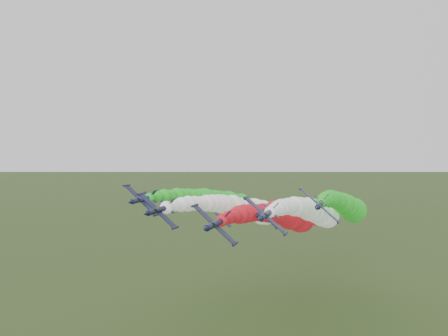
{
  "coord_description": "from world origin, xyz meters",
  "views": [
    {
      "loc": [
        24.36,
        -78.04,
        53.92
      ],
      "look_at": [
        -2.14,
        6.36,
        49.93
      ],
      "focal_mm": 35.0,
      "sensor_mm": 36.0,
      "label": 1
    }
  ],
  "objects_px": {
    "jet_inner_right": "(315,212)",
    "jet_trail": "(306,211)",
    "jet_lead": "(287,217)",
    "jet_inner_left": "(247,209)",
    "jet_outer_left": "(229,202)",
    "jet_outer_right": "(347,206)"
  },
  "relations": [
    {
      "from": "jet_inner_right",
      "to": "jet_trail",
      "type": "relative_size",
      "value": 1.0
    },
    {
      "from": "jet_lead",
      "to": "jet_inner_right",
      "type": "bearing_deg",
      "value": 42.14
    },
    {
      "from": "jet_inner_left",
      "to": "jet_outer_left",
      "type": "height_order",
      "value": "jet_outer_left"
    },
    {
      "from": "jet_outer_right",
      "to": "jet_inner_left",
      "type": "bearing_deg",
      "value": -157.27
    },
    {
      "from": "jet_outer_left",
      "to": "jet_lead",
      "type": "bearing_deg",
      "value": -34.49
    },
    {
      "from": "jet_inner_right",
      "to": "jet_trail",
      "type": "bearing_deg",
      "value": 104.27
    },
    {
      "from": "jet_lead",
      "to": "jet_outer_right",
      "type": "bearing_deg",
      "value": 49.16
    },
    {
      "from": "jet_lead",
      "to": "jet_outer_right",
      "type": "relative_size",
      "value": 0.99
    },
    {
      "from": "jet_inner_left",
      "to": "jet_inner_right",
      "type": "relative_size",
      "value": 1.0
    },
    {
      "from": "jet_lead",
      "to": "jet_inner_left",
      "type": "relative_size",
      "value": 1.0
    },
    {
      "from": "jet_inner_left",
      "to": "jet_outer_right",
      "type": "height_order",
      "value": "jet_outer_right"
    },
    {
      "from": "jet_lead",
      "to": "jet_trail",
      "type": "bearing_deg",
      "value": 84.67
    },
    {
      "from": "jet_inner_right",
      "to": "jet_outer_left",
      "type": "bearing_deg",
      "value": 164.07
    },
    {
      "from": "jet_outer_left",
      "to": "jet_trail",
      "type": "bearing_deg",
      "value": 24.52
    },
    {
      "from": "jet_inner_left",
      "to": "jet_trail",
      "type": "relative_size",
      "value": 1.0
    },
    {
      "from": "jet_inner_right",
      "to": "jet_lead",
      "type": "bearing_deg",
      "value": -137.86
    },
    {
      "from": "jet_lead",
      "to": "jet_outer_left",
      "type": "relative_size",
      "value": 1.0
    },
    {
      "from": "jet_lead",
      "to": "jet_inner_left",
      "type": "distance_m",
      "value": 15.26
    },
    {
      "from": "jet_lead",
      "to": "jet_outer_left",
      "type": "distance_m",
      "value": 27.76
    },
    {
      "from": "jet_inner_right",
      "to": "jet_outer_right",
      "type": "relative_size",
      "value": 0.99
    },
    {
      "from": "jet_inner_right",
      "to": "jet_outer_right",
      "type": "height_order",
      "value": "jet_outer_right"
    },
    {
      "from": "jet_outer_right",
      "to": "jet_trail",
      "type": "distance_m",
      "value": 16.55
    }
  ]
}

